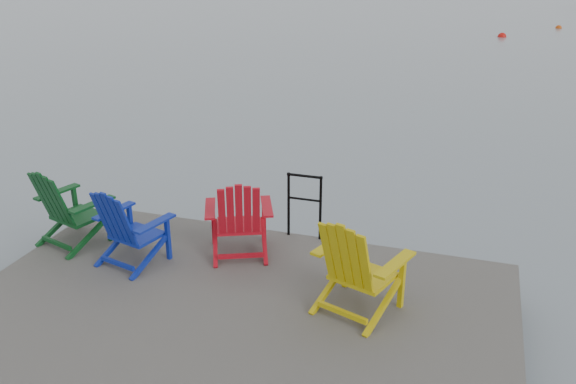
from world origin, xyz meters
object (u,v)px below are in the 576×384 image
(chair_blue, at_px, (128,226))
(chair_red, at_px, (239,217))
(buoy_b, at_px, (502,37))
(chair_yellow, at_px, (357,265))
(handrail, at_px, (304,200))
(chair_green, at_px, (67,206))
(buoy_d, at_px, (559,28))

(chair_blue, relative_size, chair_red, 0.97)
(buoy_b, bearing_deg, chair_yellow, -93.87)
(handrail, height_order, chair_blue, chair_blue)
(chair_green, distance_m, buoy_b, 25.86)
(chair_blue, relative_size, chair_yellow, 0.90)
(chair_red, height_order, chair_yellow, chair_yellow)
(chair_green, xyz_separation_m, buoy_d, (8.46, 29.41, -1.04))
(handrail, relative_size, buoy_d, 2.77)
(handrail, height_order, chair_green, chair_green)
(buoy_b, relative_size, buoy_d, 1.25)
(handrail, xyz_separation_m, chair_green, (-2.86, -1.12, -0.00))
(chair_green, distance_m, chair_red, 2.26)
(handrail, xyz_separation_m, buoy_b, (2.76, 24.10, -1.04))
(chair_green, bearing_deg, chair_blue, 4.65)
(handrail, distance_m, buoy_d, 28.85)
(chair_red, relative_size, buoy_d, 3.24)
(chair_yellow, xyz_separation_m, buoy_b, (1.74, 25.65, -1.07))
(chair_blue, bearing_deg, buoy_d, 90.34)
(chair_green, relative_size, chair_yellow, 0.95)
(chair_red, height_order, buoy_b, chair_red)
(handrail, distance_m, chair_red, 0.97)
(chair_yellow, bearing_deg, chair_green, -166.81)
(chair_blue, distance_m, chair_red, 1.35)
(chair_green, bearing_deg, handrail, 38.60)
(chair_yellow, xyz_separation_m, buoy_d, (4.58, 29.83, -1.07))
(chair_blue, distance_m, buoy_d, 30.57)
(chair_blue, bearing_deg, chair_yellow, 10.43)
(chair_red, height_order, buoy_d, chair_red)
(chair_green, relative_size, chair_blue, 1.05)
(chair_blue, height_order, chair_yellow, chair_yellow)
(chair_yellow, bearing_deg, buoy_b, 105.59)
(buoy_b, height_order, buoy_d, buoy_b)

